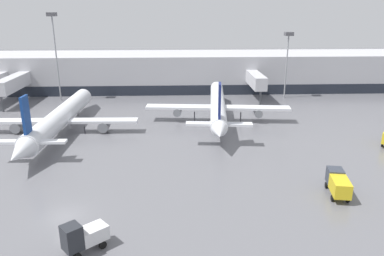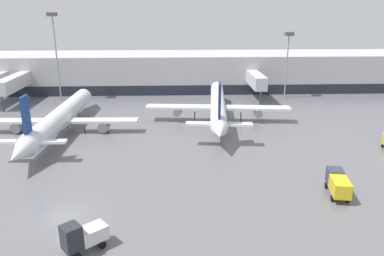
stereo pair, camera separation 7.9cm
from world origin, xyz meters
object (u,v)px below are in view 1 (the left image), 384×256
at_px(traffic_cone_0, 12,125).
at_px(apron_light_mast_2, 288,45).
at_px(service_truck_0, 83,236).
at_px(service_truck_1, 338,183).
at_px(apron_light_mast_1, 54,32).
at_px(parked_jet_0, 218,105).
at_px(parked_jet_2, 60,118).

xyz_separation_m(traffic_cone_0, apron_light_mast_2, (54.37, 19.86, 11.73)).
relative_size(service_truck_0, service_truck_1, 0.76).
bearing_deg(apron_light_mast_1, apron_light_mast_2, 0.44).
bearing_deg(apron_light_mast_2, service_truck_0, -120.56).
xyz_separation_m(parked_jet_0, traffic_cone_0, (-36.74, -1.50, -2.79)).
bearing_deg(service_truck_0, apron_light_mast_1, -112.54).
relative_size(parked_jet_0, service_truck_1, 6.89).
height_order(parked_jet_0, traffic_cone_0, parked_jet_0).
bearing_deg(service_truck_0, service_truck_1, 158.90).
xyz_separation_m(parked_jet_2, service_truck_1, (37.44, -23.74, -1.08)).
bearing_deg(apron_light_mast_2, parked_jet_2, -152.22).
relative_size(parked_jet_0, service_truck_0, 9.11).
xyz_separation_m(parked_jet_2, service_truck_0, (11.34, -32.89, -1.06)).
relative_size(traffic_cone_0, apron_light_mast_1, 0.03).
bearing_deg(apron_light_mast_1, service_truck_0, -72.12).
bearing_deg(traffic_cone_0, service_truck_0, -60.04).
xyz_separation_m(apron_light_mast_1, apron_light_mast_2, (51.37, 0.40, -2.94)).
bearing_deg(traffic_cone_0, parked_jet_0, 2.34).
height_order(parked_jet_2, service_truck_0, parked_jet_2).
relative_size(parked_jet_0, apron_light_mast_1, 1.89).
bearing_deg(service_truck_0, parked_jet_2, -111.39).
bearing_deg(parked_jet_0, apron_light_mast_1, 67.27).
height_order(parked_jet_0, parked_jet_2, parked_jet_0).
distance_m(parked_jet_0, apron_light_mast_2, 26.97).
distance_m(traffic_cone_0, apron_light_mast_2, 59.06).
distance_m(service_truck_1, apron_light_mast_2, 48.95).
height_order(parked_jet_0, service_truck_1, parked_jet_0).
bearing_deg(parked_jet_2, apron_light_mast_2, -60.80).
distance_m(service_truck_0, traffic_cone_0, 42.20).
distance_m(parked_jet_2, service_truck_1, 44.34).
bearing_deg(apron_light_mast_1, service_truck_1, -46.70).
bearing_deg(parked_jet_2, service_truck_1, -120.95).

